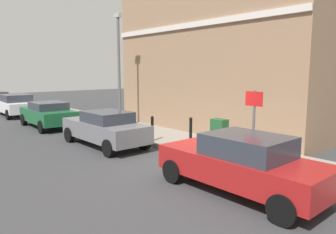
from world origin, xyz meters
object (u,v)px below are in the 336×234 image
object	(u,v)px
car_green	(48,114)
street_sign	(254,117)
car_red	(242,163)
car_grey	(105,128)
car_white	(16,104)
bollard_near_cabinet	(191,129)
lamppost	(119,65)
bollard_far_kerb	(152,128)
utility_cabinet	(219,136)

from	to	relation	value
car_green	street_sign	xyz separation A→B (m)	(1.90, -11.53, 0.93)
car_red	car_grey	world-z (taller)	car_red
car_red	car_white	size ratio (longest dim) A/B	0.98
bollard_near_cabinet	car_green	bearing A→B (deg)	108.30
car_white	street_sign	size ratio (longest dim) A/B	1.92
car_green	lamppost	size ratio (longest dim) A/B	0.73
car_grey	bollard_near_cabinet	xyz separation A→B (m)	(2.56, -2.32, -0.04)
car_grey	car_white	distance (m)	11.73
car_red	bollard_far_kerb	size ratio (longest dim) A/B	4.15
car_grey	car_green	xyz separation A→B (m)	(-0.12, 5.79, -0.01)
car_white	utility_cabinet	distance (m)	15.80
car_grey	street_sign	bearing A→B (deg)	-163.23
lamppost	car_grey	bearing A→B (deg)	-131.80
bollard_far_kerb	lamppost	distance (m)	4.73
car_green	lamppost	bearing A→B (deg)	-136.75
bollard_near_cabinet	bollard_far_kerb	bearing A→B (deg)	126.39
car_white	utility_cabinet	bearing A→B (deg)	-169.35
street_sign	lamppost	distance (m)	8.74
car_green	car_white	xyz separation A→B (m)	(0.05, 5.94, 0.04)
bollard_near_cabinet	car_grey	bearing A→B (deg)	137.81
car_green	bollard_near_cabinet	size ratio (longest dim) A/B	4.01
car_grey	utility_cabinet	bearing A→B (deg)	-147.99
car_red	street_sign	distance (m)	2.19
car_grey	utility_cabinet	size ratio (longest dim) A/B	3.74
car_red	car_white	distance (m)	18.35
car_red	car_white	xyz separation A→B (m)	(-0.06, 18.35, 0.01)
car_green	bollard_far_kerb	distance (m)	7.04
car_grey	utility_cabinet	world-z (taller)	car_grey
street_sign	lamppost	xyz separation A→B (m)	(0.74, 8.56, 1.64)
car_grey	street_sign	distance (m)	6.08
car_red	utility_cabinet	bearing A→B (deg)	-41.80
car_green	street_sign	world-z (taller)	street_sign
bollard_far_kerb	car_green	bearing A→B (deg)	104.25
lamppost	bollard_near_cabinet	bearing A→B (deg)	-89.50
utility_cabinet	car_grey	bearing A→B (deg)	122.43
utility_cabinet	bollard_far_kerb	size ratio (longest dim) A/B	1.11
bollard_near_cabinet	lamppost	size ratio (longest dim) A/B	0.18
car_white	bollard_near_cabinet	xyz separation A→B (m)	(2.63, -14.05, -0.07)
bollard_far_kerb	car_red	bearing A→B (deg)	-106.18
bollard_far_kerb	street_sign	bearing A→B (deg)	-87.97
street_sign	lamppost	size ratio (longest dim) A/B	0.40
car_grey	bollard_near_cabinet	distance (m)	3.46
car_red	bollard_far_kerb	distance (m)	5.83
street_sign	bollard_near_cabinet	bearing A→B (deg)	77.12
lamppost	utility_cabinet	bearing A→B (deg)	-90.48
car_red	car_white	world-z (taller)	car_red
car_red	bollard_near_cabinet	world-z (taller)	car_red
car_green	car_white	distance (m)	5.94
utility_cabinet	bollard_near_cabinet	world-z (taller)	utility_cabinet
car_grey	street_sign	xyz separation A→B (m)	(1.78, -5.74, 0.92)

